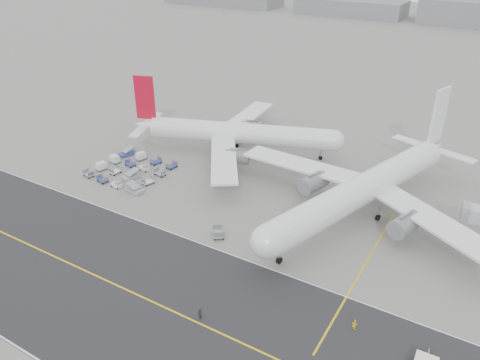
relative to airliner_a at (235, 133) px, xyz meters
The scene contains 8 objects.
ground 36.24m from the airliner_a, 71.14° to the right, with size 700.00×700.00×0.00m, color gray.
taxiway 54.76m from the airliner_a, 72.26° to the right, with size 220.00×59.00×0.03m.
airliner_a is the anchor object (origin of this frame).
airliner_b 38.05m from the airliner_a, 18.28° to the right, with size 55.41×56.54×20.12m.
gse_cluster 26.75m from the airliner_a, 124.66° to the right, with size 21.47×20.70×1.92m, color #98979D, non-canonical shape.
stray_dolly 36.91m from the airliner_a, 63.56° to the right, with size 1.76×2.86×1.76m, color silver, non-canonical shape.
ground_crew_a 57.26m from the airliner_a, 63.75° to the right, with size 0.69×0.45×1.89m, color black.
ground_crew_b 61.29m from the airliner_a, 43.10° to the right, with size 0.79×0.62×1.63m, color yellow.
Camera 1 is at (43.79, -56.78, 48.65)m, focal length 35.00 mm.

